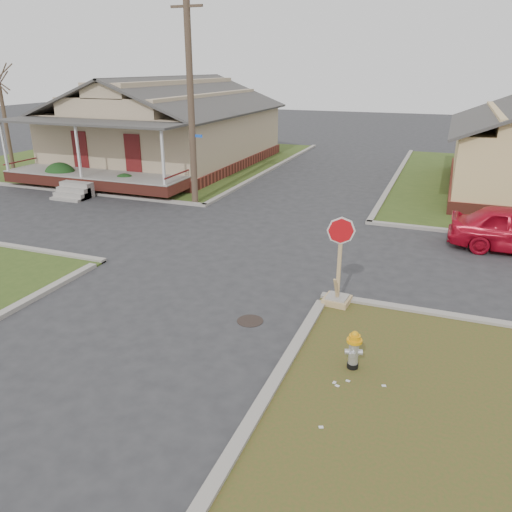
% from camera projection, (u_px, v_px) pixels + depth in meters
% --- Properties ---
extents(ground, '(120.00, 120.00, 0.00)m').
position_uv_depth(ground, '(180.00, 298.00, 13.28)').
color(ground, '#2A2B2D').
rests_on(ground, ground).
extents(verge_far_left, '(19.00, 19.00, 0.05)m').
position_uv_depth(verge_far_left, '(141.00, 158.00, 33.33)').
color(verge_far_left, '#344A1A').
rests_on(verge_far_left, ground).
extents(curbs, '(80.00, 40.00, 0.12)m').
position_uv_depth(curbs, '(250.00, 241.00, 17.64)').
color(curbs, gray).
rests_on(curbs, ground).
extents(manhole, '(0.64, 0.64, 0.01)m').
position_uv_depth(manhole, '(250.00, 321.00, 12.10)').
color(manhole, black).
rests_on(manhole, ground).
extents(corner_house, '(10.10, 15.50, 5.30)m').
position_uv_depth(corner_house, '(168.00, 128.00, 30.37)').
color(corner_house, brown).
rests_on(corner_house, ground).
extents(utility_pole, '(1.80, 0.28, 9.00)m').
position_uv_depth(utility_pole, '(191.00, 95.00, 20.79)').
color(utility_pole, '#49362A').
rests_on(utility_pole, ground).
extents(tree_far_left, '(0.22, 0.22, 4.90)m').
position_uv_depth(tree_far_left, '(6.00, 127.00, 28.90)').
color(tree_far_left, '#49362A').
rests_on(tree_far_left, verge_far_left).
extents(fire_hydrant, '(0.31, 0.31, 0.84)m').
position_uv_depth(fire_hydrant, '(354.00, 348.00, 9.99)').
color(fire_hydrant, black).
rests_on(fire_hydrant, ground).
extents(stop_sign, '(0.66, 0.65, 2.33)m').
position_uv_depth(stop_sign, '(338.00, 285.00, 12.73)').
color(stop_sign, tan).
rests_on(stop_sign, ground).
extents(hedge_left, '(1.55, 1.27, 1.18)m').
position_uv_depth(hedge_left, '(61.00, 175.00, 25.15)').
color(hedge_left, '#153915').
rests_on(hedge_left, verge_far_left).
extents(hedge_right, '(1.28, 1.05, 0.97)m').
position_uv_depth(hedge_right, '(125.00, 182.00, 24.06)').
color(hedge_right, '#153915').
rests_on(hedge_right, verge_far_left).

